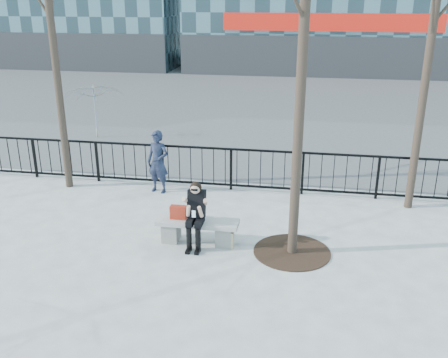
# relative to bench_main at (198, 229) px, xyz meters

# --- Properties ---
(ground) EXTENTS (120.00, 120.00, 0.00)m
(ground) POSITION_rel_bench_main_xyz_m (0.00, 0.00, -0.30)
(ground) COLOR gray
(ground) RESTS_ON ground
(street_surface) EXTENTS (60.00, 23.00, 0.01)m
(street_surface) POSITION_rel_bench_main_xyz_m (0.00, 15.00, -0.30)
(street_surface) COLOR #474747
(street_surface) RESTS_ON ground
(railing) EXTENTS (14.00, 0.06, 1.10)m
(railing) POSITION_rel_bench_main_xyz_m (0.00, 3.00, 0.25)
(railing) COLOR black
(railing) RESTS_ON ground
(tree_grate) EXTENTS (1.50, 1.50, 0.02)m
(tree_grate) POSITION_rel_bench_main_xyz_m (1.90, -0.10, -0.29)
(tree_grate) COLOR black
(tree_grate) RESTS_ON ground
(bench_main) EXTENTS (1.65, 0.46, 0.49)m
(bench_main) POSITION_rel_bench_main_xyz_m (0.00, 0.00, 0.00)
(bench_main) COLOR slate
(bench_main) RESTS_ON ground
(seated_woman) EXTENTS (0.50, 0.64, 1.34)m
(seated_woman) POSITION_rel_bench_main_xyz_m (0.00, -0.16, 0.37)
(seated_woman) COLOR black
(seated_woman) RESTS_ON ground
(handbag) EXTENTS (0.33, 0.16, 0.27)m
(handbag) POSITION_rel_bench_main_xyz_m (-0.39, 0.02, 0.32)
(handbag) COLOR #9C2413
(handbag) RESTS_ON bench_main
(shopping_bag) EXTENTS (0.36, 0.15, 0.34)m
(shopping_bag) POSITION_rel_bench_main_xyz_m (0.58, -0.12, -0.13)
(shopping_bag) COLOR beige
(shopping_bag) RESTS_ON ground
(standing_man) EXTENTS (0.65, 0.51, 1.59)m
(standing_man) POSITION_rel_bench_main_xyz_m (-1.57, 2.54, 0.49)
(standing_man) COLOR black
(standing_man) RESTS_ON ground
(vendor_umbrella) EXTENTS (2.07, 2.11, 1.87)m
(vendor_umbrella) POSITION_rel_bench_main_xyz_m (-5.21, 7.06, 0.63)
(vendor_umbrella) COLOR gold
(vendor_umbrella) RESTS_ON ground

